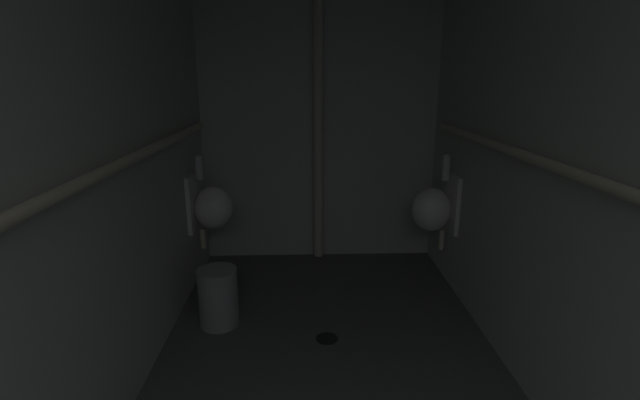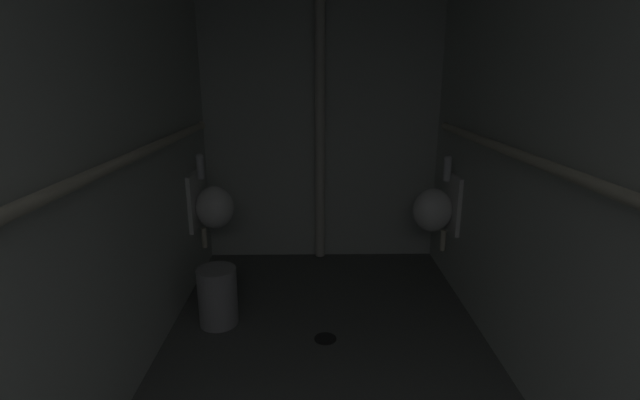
{
  "view_description": "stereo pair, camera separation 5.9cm",
  "coord_description": "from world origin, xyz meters",
  "views": [
    {
      "loc": [
        -0.13,
        0.22,
        1.6
      ],
      "look_at": [
        -0.03,
        3.23,
        0.76
      ],
      "focal_mm": 25.11,
      "sensor_mm": 36.0,
      "label": 1
    },
    {
      "loc": [
        -0.07,
        0.22,
        1.6
      ],
      "look_at": [
        -0.03,
        3.23,
        0.76
      ],
      "focal_mm": 25.11,
      "sensor_mm": 36.0,
      "label": 2
    }
  ],
  "objects": [
    {
      "name": "supply_pipe_right",
      "position": [
        0.95,
        2.0,
        1.22
      ],
      "size": [
        0.06,
        3.41,
        0.06
      ],
      "color": "beige"
    },
    {
      "name": "wall_right",
      "position": [
        1.04,
        2.04,
        1.23
      ],
      "size": [
        0.06,
        4.2,
        2.46
      ],
      "primitive_type": "cube",
      "color": "#B9C0B7",
      "rests_on": "ground"
    },
    {
      "name": "urinal_left_mid",
      "position": [
        -0.86,
        3.57,
        0.62
      ],
      "size": [
        0.32,
        0.3,
        0.76
      ],
      "color": "white"
    },
    {
      "name": "standpipe_back_wall",
      "position": [
        -0.01,
        4.0,
        1.23
      ],
      "size": [
        0.08,
        0.08,
        2.41
      ],
      "primitive_type": "cylinder",
      "color": "beige",
      "rests_on": "ground"
    },
    {
      "name": "floor_drain",
      "position": [
        -0.0,
        2.7,
        0.0
      ],
      "size": [
        0.14,
        0.14,
        0.01
      ],
      "primitive_type": "cylinder",
      "color": "black",
      "rests_on": "ground"
    },
    {
      "name": "supply_pipe_left",
      "position": [
        -0.95,
        2.05,
        1.22
      ],
      "size": [
        0.06,
        3.51,
        0.06
      ],
      "color": "beige"
    },
    {
      "name": "waste_bin",
      "position": [
        -0.71,
        2.9,
        0.2
      ],
      "size": [
        0.26,
        0.26,
        0.39
      ],
      "primitive_type": "cylinder",
      "color": "gray",
      "rests_on": "ground"
    },
    {
      "name": "urinal_right_mid",
      "position": [
        0.86,
        3.48,
        0.62
      ],
      "size": [
        0.32,
        0.3,
        0.76
      ],
      "color": "white"
    },
    {
      "name": "wall_back",
      "position": [
        0.0,
        4.11,
        1.23
      ],
      "size": [
        2.14,
        0.06,
        2.46
      ],
      "primitive_type": "cube",
      "color": "#B9C0B7",
      "rests_on": "ground"
    },
    {
      "name": "wall_left",
      "position": [
        -1.04,
        2.04,
        1.23
      ],
      "size": [
        0.06,
        4.2,
        2.46
      ],
      "primitive_type": "cube",
      "color": "#B9C0B7",
      "rests_on": "ground"
    }
  ]
}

